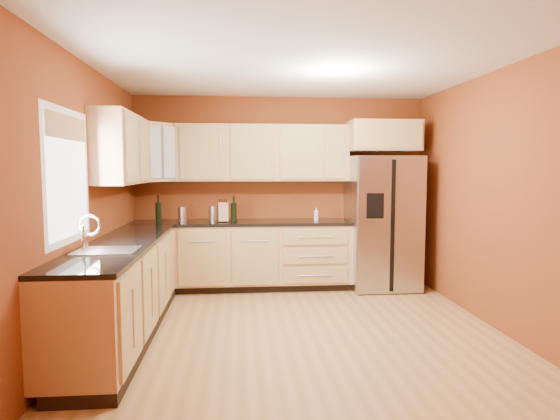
% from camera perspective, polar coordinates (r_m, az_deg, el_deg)
% --- Properties ---
extents(floor, '(4.00, 4.00, 0.00)m').
position_cam_1_polar(floor, '(4.82, 2.19, -14.51)').
color(floor, olive).
rests_on(floor, ground).
extents(ceiling, '(4.00, 4.00, 0.00)m').
position_cam_1_polar(ceiling, '(4.65, 2.30, 17.31)').
color(ceiling, silver).
rests_on(ceiling, wall_back).
extents(wall_back, '(4.00, 0.04, 2.60)m').
position_cam_1_polar(wall_back, '(6.54, 0.06, 2.29)').
color(wall_back, maroon).
rests_on(wall_back, floor).
extents(wall_front, '(4.00, 0.04, 2.60)m').
position_cam_1_polar(wall_front, '(2.59, 7.77, -1.89)').
color(wall_front, maroon).
rests_on(wall_front, floor).
extents(wall_left, '(0.04, 4.00, 2.60)m').
position_cam_1_polar(wall_left, '(4.74, -22.52, 0.88)').
color(wall_left, maroon).
rests_on(wall_left, floor).
extents(wall_right, '(0.04, 4.00, 2.60)m').
position_cam_1_polar(wall_right, '(5.19, 24.71, 1.14)').
color(wall_right, maroon).
rests_on(wall_right, floor).
extents(base_cabinets_back, '(2.90, 0.60, 0.88)m').
position_cam_1_polar(base_cabinets_back, '(6.31, -4.71, -5.68)').
color(base_cabinets_back, tan).
rests_on(base_cabinets_back, floor).
extents(base_cabinets_left, '(0.60, 2.80, 0.88)m').
position_cam_1_polar(base_cabinets_left, '(4.79, -18.70, -9.39)').
color(base_cabinets_left, tan).
rests_on(base_cabinets_left, floor).
extents(countertop_back, '(2.90, 0.62, 0.04)m').
position_cam_1_polar(countertop_back, '(6.24, -4.74, -1.54)').
color(countertop_back, black).
rests_on(countertop_back, base_cabinets_back).
extents(countertop_left, '(0.62, 2.80, 0.04)m').
position_cam_1_polar(countertop_left, '(4.70, -18.74, -3.94)').
color(countertop_left, black).
rests_on(countertop_left, base_cabinets_left).
extents(upper_cabinets_back, '(2.30, 0.33, 0.75)m').
position_cam_1_polar(upper_cabinets_back, '(6.35, -2.07, 6.95)').
color(upper_cabinets_back, tan).
rests_on(upper_cabinets_back, wall_back).
extents(upper_cabinets_left, '(0.33, 1.35, 0.75)m').
position_cam_1_polar(upper_cabinets_left, '(5.39, -18.68, 7.04)').
color(upper_cabinets_left, tan).
rests_on(upper_cabinets_left, wall_left).
extents(corner_upper_cabinet, '(0.67, 0.67, 0.75)m').
position_cam_1_polar(corner_upper_cabinet, '(6.28, -15.15, 6.80)').
color(corner_upper_cabinet, tan).
rests_on(corner_upper_cabinet, wall_back).
extents(over_fridge_cabinet, '(0.92, 0.60, 0.40)m').
position_cam_1_polar(over_fridge_cabinet, '(6.51, 12.36, 8.77)').
color(over_fridge_cabinet, tan).
rests_on(over_fridge_cabinet, wall_back).
extents(refrigerator, '(0.90, 0.75, 1.78)m').
position_cam_1_polar(refrigerator, '(6.46, 12.37, -1.50)').
color(refrigerator, silver).
rests_on(refrigerator, floor).
extents(window, '(0.03, 0.90, 1.00)m').
position_cam_1_polar(window, '(4.25, -24.41, 3.77)').
color(window, white).
rests_on(window, wall_left).
extents(sink_faucet, '(0.50, 0.42, 0.30)m').
position_cam_1_polar(sink_faucet, '(4.19, -20.43, -2.69)').
color(sink_faucet, silver).
rests_on(sink_faucet, countertop_left).
extents(canister_left, '(0.16, 0.16, 0.20)m').
position_cam_1_polar(canister_left, '(6.23, -8.13, -0.46)').
color(canister_left, silver).
rests_on(canister_left, countertop_back).
extents(canister_right, '(0.14, 0.14, 0.19)m').
position_cam_1_polar(canister_right, '(6.29, -11.77, -0.50)').
color(canister_right, silver).
rests_on(canister_right, countertop_back).
extents(wine_bottle_a, '(0.10, 0.10, 0.34)m').
position_cam_1_polar(wine_bottle_a, '(6.15, -5.65, 0.12)').
color(wine_bottle_a, black).
rests_on(wine_bottle_a, countertop_back).
extents(wine_bottle_b, '(0.10, 0.10, 0.35)m').
position_cam_1_polar(wine_bottle_b, '(6.30, -14.60, 0.16)').
color(wine_bottle_b, black).
rests_on(wine_bottle_b, countertop_back).
extents(knife_block, '(0.13, 0.12, 0.25)m').
position_cam_1_polar(knife_block, '(6.16, -6.92, -0.30)').
color(knife_block, '#A77B51').
rests_on(knife_block, countertop_back).
extents(soap_dispenser, '(0.08, 0.08, 0.17)m').
position_cam_1_polar(soap_dispenser, '(6.29, 4.43, -0.53)').
color(soap_dispenser, white).
rests_on(soap_dispenser, countertop_back).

